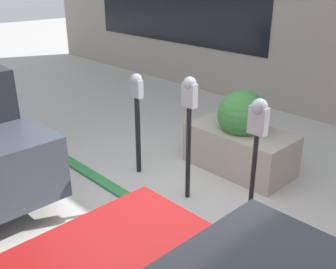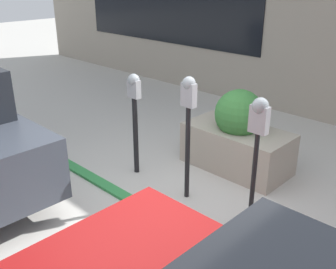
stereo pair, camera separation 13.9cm
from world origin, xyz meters
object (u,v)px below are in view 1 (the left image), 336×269
(parking_meter_nearest, at_px, (257,132))
(parking_meter_second, at_px, (189,113))
(planter_box, at_px, (240,139))
(parking_meter_middle, at_px, (137,106))

(parking_meter_nearest, height_order, parking_meter_second, parking_meter_second)
(planter_box, bearing_deg, parking_meter_second, 91.06)
(parking_meter_second, relative_size, planter_box, 1.04)
(parking_meter_second, xyz_separation_m, planter_box, (0.02, -1.13, -0.68))
(parking_meter_nearest, height_order, planter_box, parking_meter_nearest)
(parking_meter_middle, height_order, planter_box, parking_meter_middle)
(parking_meter_second, height_order, planter_box, parking_meter_second)
(parking_meter_nearest, relative_size, parking_meter_second, 0.98)
(parking_meter_middle, bearing_deg, parking_meter_nearest, 178.45)
(parking_meter_nearest, distance_m, parking_meter_second, 1.00)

